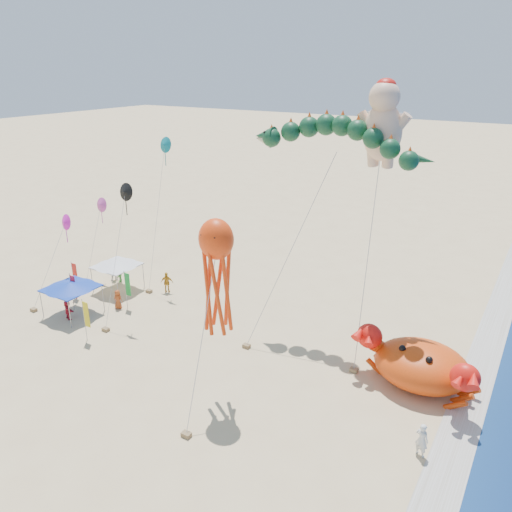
{
  "coord_description": "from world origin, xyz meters",
  "views": [
    {
      "loc": [
        13.91,
        -24.03,
        18.28
      ],
      "look_at": [
        -2.0,
        2.0,
        6.5
      ],
      "focal_mm": 35.0,
      "sensor_mm": 36.0,
      "label": 1
    }
  ],
  "objects": [
    {
      "name": "ground",
      "position": [
        0.0,
        0.0,
        0.0
      ],
      "size": [
        320.0,
        320.0,
        0.0
      ],
      "primitive_type": "plane",
      "color": "#D1B784",
      "rests_on": "ground"
    },
    {
      "name": "foam_strip",
      "position": [
        12.0,
        0.0,
        0.01
      ],
      "size": [
        320.0,
        320.0,
        0.0
      ],
      "primitive_type": "plane",
      "color": "silver",
      "rests_on": "ground"
    },
    {
      "name": "crab_inflatable",
      "position": [
        9.06,
        2.86,
        1.48
      ],
      "size": [
        7.67,
        5.95,
        3.36
      ],
      "color": "#DC400B",
      "rests_on": "ground"
    },
    {
      "name": "dragon_kite",
      "position": [
        1.45,
        5.94,
        13.58
      ],
      "size": [
        11.71,
        6.16,
        14.87
      ],
      "color": "#103A20",
      "rests_on": "ground"
    },
    {
      "name": "cherub_kite",
      "position": [
        4.2,
        6.72,
        14.99
      ],
      "size": [
        2.45,
        5.81,
        17.51
      ],
      "color": "#FFC79B",
      "rests_on": "ground"
    },
    {
      "name": "octopus_kite",
      "position": [
        -0.76,
        -4.05,
        8.05
      ],
      "size": [
        1.95,
        5.03,
        10.81
      ],
      "color": "#FD3F0D",
      "rests_on": "ground"
    },
    {
      "name": "canopy_blue",
      "position": [
        -16.32,
        -1.79,
        2.44
      ],
      "size": [
        3.79,
        3.79,
        2.71
      ],
      "color": "gray",
      "rests_on": "ground"
    },
    {
      "name": "canopy_white",
      "position": [
        -16.69,
        3.29,
        2.44
      ],
      "size": [
        3.6,
        3.6,
        2.71
      ],
      "color": "gray",
      "rests_on": "ground"
    },
    {
      "name": "feather_flags",
      "position": [
        -15.16,
        -0.96,
        2.01
      ],
      "size": [
        6.96,
        5.19,
        3.2
      ],
      "color": "gray",
      "rests_on": "ground"
    },
    {
      "name": "beachgoers",
      "position": [
        -13.13,
        1.93,
        0.85
      ],
      "size": [
        29.98,
        8.79,
        1.89
      ],
      "color": "gold",
      "rests_on": "ground"
    },
    {
      "name": "small_kites",
      "position": [
        -15.98,
        2.9,
        7.91
      ],
      "size": [
        9.13,
        10.12,
        12.83
      ],
      "color": "#C9439D",
      "rests_on": "ground"
    }
  ]
}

